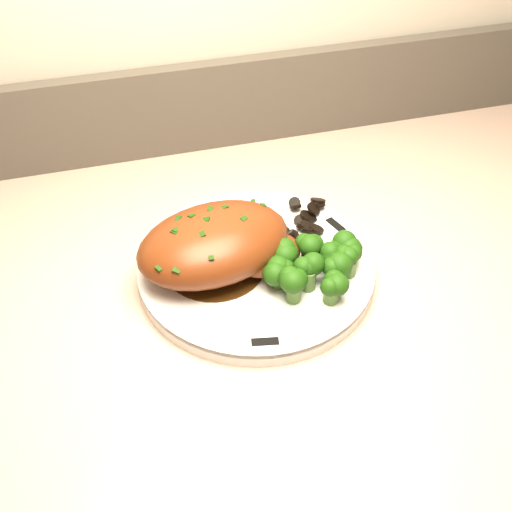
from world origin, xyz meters
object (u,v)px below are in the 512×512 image
object	(u,v)px
chicken_breast	(220,245)
counter	(326,501)
broccoli_florets	(318,266)
plate	(256,269)

from	to	relation	value
chicken_breast	counter	bearing A→B (deg)	-34.38
chicken_breast	broccoli_florets	bearing A→B (deg)	-37.82
counter	broccoli_florets	xyz separation A→B (m)	(-0.04, 0.01, 0.50)
plate	broccoli_florets	world-z (taller)	broccoli_florets
plate	broccoli_florets	distance (m)	0.07
counter	plate	size ratio (longest dim) A/B	8.60
plate	chicken_breast	bearing A→B (deg)	173.80
counter	broccoli_florets	size ratio (longest dim) A/B	20.65
counter	plate	distance (m)	0.49
broccoli_florets	chicken_breast	bearing A→B (deg)	153.58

